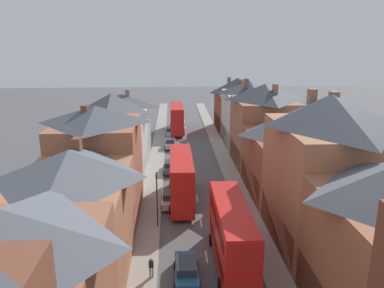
% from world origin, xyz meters
% --- Properties ---
extents(pavement_left, '(2.20, 104.00, 0.14)m').
position_xyz_m(pavement_left, '(-5.10, 38.00, 0.07)').
color(pavement_left, gray).
rests_on(pavement_left, ground).
extents(pavement_right, '(2.20, 104.00, 0.14)m').
position_xyz_m(pavement_right, '(5.10, 38.00, 0.07)').
color(pavement_right, gray).
rests_on(pavement_right, ground).
extents(centre_line_dashes, '(0.14, 97.80, 0.01)m').
position_xyz_m(centre_line_dashes, '(0.00, 36.00, 0.01)').
color(centre_line_dashes, silver).
rests_on(centre_line_dashes, ground).
extents(terrace_row_left, '(8.00, 56.54, 14.30)m').
position_xyz_m(terrace_row_left, '(-10.18, 14.24, 5.54)').
color(terrace_row_left, brown).
rests_on(terrace_row_left, ground).
extents(terrace_row_right, '(8.00, 75.38, 13.75)m').
position_xyz_m(terrace_row_right, '(10.18, 23.66, 5.86)').
color(terrace_row_right, brown).
rests_on(terrace_row_right, ground).
extents(double_decker_bus_lead, '(2.74, 10.80, 5.30)m').
position_xyz_m(double_decker_bus_lead, '(1.79, 10.49, 2.82)').
color(double_decker_bus_lead, red).
rests_on(double_decker_bus_lead, ground).
extents(double_decker_bus_mid_street, '(2.74, 10.80, 5.30)m').
position_xyz_m(double_decker_bus_mid_street, '(-1.81, 56.43, 2.82)').
color(double_decker_bus_mid_street, red).
rests_on(double_decker_bus_mid_street, ground).
extents(double_decker_bus_far_approaching, '(2.74, 10.80, 5.30)m').
position_xyz_m(double_decker_bus_far_approaching, '(-1.81, 23.23, 2.82)').
color(double_decker_bus_far_approaching, red).
rests_on(double_decker_bus_far_approaching, ground).
extents(car_near_blue, '(1.90, 4.56, 1.62)m').
position_xyz_m(car_near_blue, '(-3.10, 53.56, 0.82)').
color(car_near_blue, '#B7BABF').
rests_on(car_near_blue, ground).
extents(car_parked_left_a, '(1.90, 4.58, 1.64)m').
position_xyz_m(car_parked_left_a, '(-3.10, 22.41, 0.83)').
color(car_parked_left_a, silver).
rests_on(car_parked_left_a, ground).
extents(car_mid_black, '(1.90, 4.47, 1.67)m').
position_xyz_m(car_mid_black, '(-1.80, 8.95, 0.84)').
color(car_mid_black, '#236093').
rests_on(car_mid_black, ground).
extents(car_parked_left_b, '(1.90, 3.92, 1.64)m').
position_xyz_m(car_parked_left_b, '(-3.10, 32.88, 0.82)').
color(car_parked_left_b, '#4C515B').
rests_on(car_parked_left_b, ground).
extents(car_mid_white, '(1.90, 3.99, 1.67)m').
position_xyz_m(car_mid_white, '(-3.10, 44.90, 0.84)').
color(car_mid_white, '#B7BABF').
rests_on(car_mid_white, ground).
extents(pedestrian_mid_left, '(0.36, 0.22, 1.61)m').
position_xyz_m(pedestrian_mid_left, '(-4.44, 9.24, 1.03)').
color(pedestrian_mid_left, gray).
rests_on(pedestrian_mid_left, pavement_left).
extents(street_lamp, '(0.20, 1.12, 5.50)m').
position_xyz_m(street_lamp, '(-4.25, 17.52, 3.24)').
color(street_lamp, black).
rests_on(street_lamp, ground).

